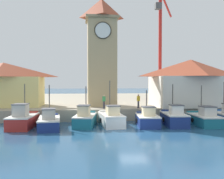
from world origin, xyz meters
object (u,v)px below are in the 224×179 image
object	(u,v)px
warehouse_right	(191,82)
fishing_boat_far_left	(23,119)
fishing_boat_mid_left	(111,118)
fishing_boat_mid_right	(174,118)
fishing_boat_left_inner	(85,119)
clock_tower	(102,50)
port_crane_near	(160,58)
fishing_boat_left_outer	(49,121)
fishing_boat_right_inner	(204,118)
warehouse_left	(4,84)
fishing_boat_center	(147,119)
dock_worker_near_tower	(138,101)
dock_worker_along_quay	(104,101)

from	to	relation	value
warehouse_right	fishing_boat_far_left	bearing A→B (deg)	-162.64
fishing_boat_mid_left	fishing_boat_mid_right	xyz separation A→B (m)	(6.34, -0.62, 0.02)
fishing_boat_far_left	fishing_boat_mid_left	xyz separation A→B (m)	(8.55, 0.11, -0.05)
fishing_boat_left_inner	clock_tower	bearing A→B (deg)	73.01
port_crane_near	fishing_boat_left_outer	bearing A→B (deg)	-132.36
fishing_boat_right_inner	warehouse_right	bearing A→B (deg)	77.62
warehouse_left	clock_tower	bearing A→B (deg)	-3.66
fishing_boat_mid_left	warehouse_right	distance (m)	12.97
fishing_boat_left_outer	fishing_boat_center	size ratio (longest dim) A/B	1.16
fishing_boat_left_outer	warehouse_left	size ratio (longest dim) A/B	0.53
fishing_boat_right_inner	port_crane_near	world-z (taller)	port_crane_near
fishing_boat_left_outer	warehouse_right	world-z (taller)	warehouse_right
fishing_boat_far_left	fishing_boat_mid_left	bearing A→B (deg)	0.73
clock_tower	warehouse_right	bearing A→B (deg)	-8.11
fishing_boat_far_left	warehouse_left	xyz separation A→B (m)	(-4.15, 8.49, 3.36)
fishing_boat_center	fishing_boat_left_outer	bearing A→B (deg)	-178.88
clock_tower	port_crane_near	bearing A→B (deg)	41.83
dock_worker_near_tower	fishing_boat_right_inner	bearing A→B (deg)	-39.41
fishing_boat_far_left	fishing_boat_mid_right	world-z (taller)	fishing_boat_far_left
fishing_boat_far_left	clock_tower	size ratio (longest dim) A/B	0.32
fishing_boat_left_inner	dock_worker_near_tower	xyz separation A→B (m)	(6.28, 3.77, 1.44)
fishing_boat_left_inner	fishing_boat_mid_right	world-z (taller)	fishing_boat_mid_right
fishing_boat_far_left	fishing_boat_mid_right	xyz separation A→B (m)	(14.89, -0.51, -0.02)
fishing_boat_center	clock_tower	xyz separation A→B (m)	(-3.92, 8.18, 7.79)
fishing_boat_mid_right	warehouse_right	bearing A→B (deg)	55.23
fishing_boat_far_left	fishing_boat_right_inner	bearing A→B (deg)	-2.04
fishing_boat_left_outer	clock_tower	bearing A→B (deg)	55.94
fishing_boat_mid_left	fishing_boat_center	distance (m)	3.63
fishing_boat_mid_left	fishing_boat_center	xyz separation A→B (m)	(3.58, -0.60, -0.04)
fishing_boat_mid_left	fishing_boat_left_inner	bearing A→B (deg)	175.34
fishing_boat_center	clock_tower	size ratio (longest dim) A/B	0.29
fishing_boat_left_inner	clock_tower	distance (m)	10.94
fishing_boat_far_left	warehouse_right	bearing A→B (deg)	17.36
fishing_boat_center	clock_tower	world-z (taller)	clock_tower
fishing_boat_center	fishing_boat_left_inner	bearing A→B (deg)	172.53
fishing_boat_center	dock_worker_along_quay	world-z (taller)	fishing_boat_center
fishing_boat_left_outer	fishing_boat_mid_left	distance (m)	6.05
fishing_boat_mid_right	clock_tower	size ratio (longest dim) A/B	0.30
warehouse_left	fishing_boat_right_inner	bearing A→B (deg)	-22.40
fishing_boat_center	warehouse_right	distance (m)	10.51
fishing_boat_center	fishing_boat_mid_right	xyz separation A→B (m)	(2.76, -0.03, 0.06)
fishing_boat_left_inner	warehouse_left	distance (m)	13.43
fishing_boat_left_inner	warehouse_left	size ratio (longest dim) A/B	0.50
fishing_boat_center	dock_worker_along_quay	distance (m)	6.19
warehouse_right	fishing_boat_mid_right	bearing A→B (deg)	-124.77
fishing_boat_mid_right	warehouse_left	world-z (taller)	warehouse_left
port_crane_near	dock_worker_near_tower	size ratio (longest dim) A/B	11.39
fishing_boat_center	warehouse_left	size ratio (longest dim) A/B	0.45
fishing_boat_center	port_crane_near	size ratio (longest dim) A/B	0.24
fishing_boat_mid_right	port_crane_near	distance (m)	19.82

